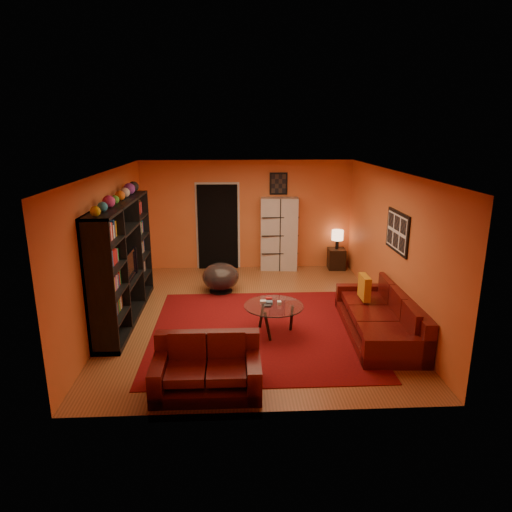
{
  "coord_description": "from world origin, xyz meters",
  "views": [
    {
      "loc": [
        -0.32,
        -7.78,
        3.3
      ],
      "look_at": [
        0.07,
        0.1,
        1.09
      ],
      "focal_mm": 32.0,
      "sensor_mm": 36.0,
      "label": 1
    }
  ],
  "objects_px": {
    "entertainment_unit": "(123,262)",
    "tv": "(126,266)",
    "sofa": "(384,318)",
    "loveseat": "(207,368)",
    "side_table": "(336,259)",
    "storage_cabinet": "(279,234)",
    "bowl_chair": "(221,277)",
    "table_lamp": "(337,236)",
    "coffee_table": "(274,308)"
  },
  "relations": [
    {
      "from": "entertainment_unit",
      "to": "coffee_table",
      "type": "height_order",
      "value": "entertainment_unit"
    },
    {
      "from": "tv",
      "to": "sofa",
      "type": "xyz_separation_m",
      "value": [
        4.37,
        -0.9,
        -0.69
      ]
    },
    {
      "from": "sofa",
      "to": "bowl_chair",
      "type": "relative_size",
      "value": 3.27
    },
    {
      "from": "sofa",
      "to": "side_table",
      "type": "height_order",
      "value": "sofa"
    },
    {
      "from": "entertainment_unit",
      "to": "tv",
      "type": "height_order",
      "value": "entertainment_unit"
    },
    {
      "from": "coffee_table",
      "to": "side_table",
      "type": "distance_m",
      "value": 4.01
    },
    {
      "from": "loveseat",
      "to": "coffee_table",
      "type": "distance_m",
      "value": 1.92
    },
    {
      "from": "entertainment_unit",
      "to": "sofa",
      "type": "bearing_deg",
      "value": -11.6
    },
    {
      "from": "entertainment_unit",
      "to": "bowl_chair",
      "type": "relative_size",
      "value": 3.94
    },
    {
      "from": "tv",
      "to": "coffee_table",
      "type": "bearing_deg",
      "value": -107.41
    },
    {
      "from": "bowl_chair",
      "to": "table_lamp",
      "type": "bearing_deg",
      "value": 28.5
    },
    {
      "from": "entertainment_unit",
      "to": "storage_cabinet",
      "type": "bearing_deg",
      "value": 42.63
    },
    {
      "from": "sofa",
      "to": "storage_cabinet",
      "type": "xyz_separation_m",
      "value": [
        -1.38,
        3.71,
        0.59
      ]
    },
    {
      "from": "tv",
      "to": "side_table",
      "type": "bearing_deg",
      "value": -57.86
    },
    {
      "from": "entertainment_unit",
      "to": "bowl_chair",
      "type": "xyz_separation_m",
      "value": [
        1.67,
        1.25,
        -0.72
      ]
    },
    {
      "from": "entertainment_unit",
      "to": "sofa",
      "type": "height_order",
      "value": "entertainment_unit"
    },
    {
      "from": "tv",
      "to": "sofa",
      "type": "relative_size",
      "value": 0.35
    },
    {
      "from": "loveseat",
      "to": "bowl_chair",
      "type": "distance_m",
      "value": 3.67
    },
    {
      "from": "loveseat",
      "to": "side_table",
      "type": "relative_size",
      "value": 2.79
    },
    {
      "from": "bowl_chair",
      "to": "side_table",
      "type": "distance_m",
      "value": 3.15
    },
    {
      "from": "entertainment_unit",
      "to": "side_table",
      "type": "bearing_deg",
      "value": 31.78
    },
    {
      "from": "bowl_chair",
      "to": "entertainment_unit",
      "type": "bearing_deg",
      "value": -143.25
    },
    {
      "from": "storage_cabinet",
      "to": "bowl_chair",
      "type": "xyz_separation_m",
      "value": [
        -1.37,
        -1.55,
        -0.54
      ]
    },
    {
      "from": "entertainment_unit",
      "to": "loveseat",
      "type": "relative_size",
      "value": 2.15
    },
    {
      "from": "entertainment_unit",
      "to": "side_table",
      "type": "distance_m",
      "value": 5.28
    },
    {
      "from": "storage_cabinet",
      "to": "bowl_chair",
      "type": "bearing_deg",
      "value": -125.6
    },
    {
      "from": "side_table",
      "to": "entertainment_unit",
      "type": "bearing_deg",
      "value": -148.22
    },
    {
      "from": "sofa",
      "to": "table_lamp",
      "type": "bearing_deg",
      "value": 92.76
    },
    {
      "from": "storage_cabinet",
      "to": "bowl_chair",
      "type": "relative_size",
      "value": 2.29
    },
    {
      "from": "storage_cabinet",
      "to": "bowl_chair",
      "type": "height_order",
      "value": "storage_cabinet"
    },
    {
      "from": "tv",
      "to": "loveseat",
      "type": "xyz_separation_m",
      "value": [
        1.53,
        -2.41,
        -0.68
      ]
    },
    {
      "from": "side_table",
      "to": "table_lamp",
      "type": "xyz_separation_m",
      "value": [
        0.0,
        0.0,
        0.57
      ]
    },
    {
      "from": "loveseat",
      "to": "bowl_chair",
      "type": "bearing_deg",
      "value": -1.28
    },
    {
      "from": "sofa",
      "to": "table_lamp",
      "type": "distance_m",
      "value": 3.7
    },
    {
      "from": "side_table",
      "to": "coffee_table",
      "type": "bearing_deg",
      "value": -117.36
    },
    {
      "from": "loveseat",
      "to": "bowl_chair",
      "type": "xyz_separation_m",
      "value": [
        0.09,
        3.67,
        0.04
      ]
    },
    {
      "from": "coffee_table",
      "to": "bowl_chair",
      "type": "xyz_separation_m",
      "value": [
        -0.93,
        2.05,
        -0.12
      ]
    },
    {
      "from": "tv",
      "to": "coffee_table",
      "type": "relative_size",
      "value": 0.89
    },
    {
      "from": "coffee_table",
      "to": "bowl_chair",
      "type": "distance_m",
      "value": 2.26
    },
    {
      "from": "entertainment_unit",
      "to": "bowl_chair",
      "type": "distance_m",
      "value": 2.2
    },
    {
      "from": "storage_cabinet",
      "to": "side_table",
      "type": "distance_m",
      "value": 1.53
    },
    {
      "from": "bowl_chair",
      "to": "sofa",
      "type": "bearing_deg",
      "value": -38.06
    },
    {
      "from": "bowl_chair",
      "to": "table_lamp",
      "type": "xyz_separation_m",
      "value": [
        2.77,
        1.5,
        0.49
      ]
    },
    {
      "from": "loveseat",
      "to": "tv",
      "type": "bearing_deg",
      "value": 32.47
    },
    {
      "from": "sofa",
      "to": "storage_cabinet",
      "type": "height_order",
      "value": "storage_cabinet"
    },
    {
      "from": "entertainment_unit",
      "to": "tv",
      "type": "xyz_separation_m",
      "value": [
        0.05,
        -0.01,
        -0.08
      ]
    },
    {
      "from": "entertainment_unit",
      "to": "side_table",
      "type": "xyz_separation_m",
      "value": [
        4.44,
        2.75,
        -0.8
      ]
    },
    {
      "from": "loveseat",
      "to": "side_table",
      "type": "xyz_separation_m",
      "value": [
        2.86,
        5.17,
        -0.04
      ]
    },
    {
      "from": "entertainment_unit",
      "to": "sofa",
      "type": "xyz_separation_m",
      "value": [
        4.42,
        -0.91,
        -0.77
      ]
    },
    {
      "from": "coffee_table",
      "to": "bowl_chair",
      "type": "bearing_deg",
      "value": 114.38
    }
  ]
}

